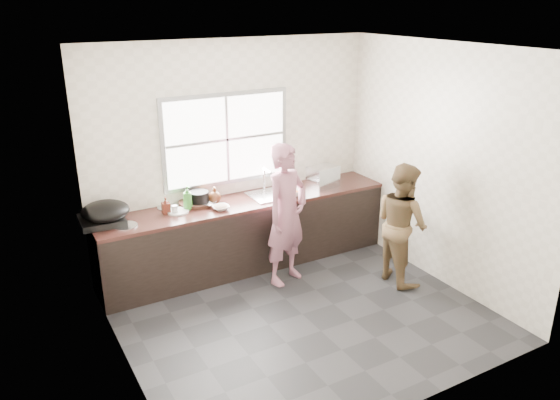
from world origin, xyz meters
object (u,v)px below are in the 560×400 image
black_pot (199,198)px  glass_jar (175,210)px  pot_lid_right (169,207)px  bottle_brown_short (215,196)px  dish_rack (323,177)px  plate_food (178,211)px  burner (102,220)px  bowl_crabs (294,193)px  bowl_held (291,191)px  woman (287,219)px  wok (105,211)px  bottle_brown_tall (166,206)px  cutting_board (196,202)px  bottle_green (187,198)px  person_side (402,223)px  bowl_mince (221,208)px  pot_lid_left (125,226)px

black_pot → glass_jar: size_ratio=2.33×
pot_lid_right → black_pot: bearing=-15.8°
bottle_brown_short → dish_rack: 1.43m
plate_food → burner: bearing=172.6°
bowl_crabs → bowl_held: bowl_crabs is taller
bowl_crabs → woman: bearing=-129.1°
woman → dish_rack: bearing=11.8°
plate_food → wok: (-0.77, 0.04, 0.14)m
bottle_brown_tall → black_pot: bearing=8.3°
cutting_board → dish_rack: (1.62, -0.21, 0.12)m
burner → dish_rack: size_ratio=1.25×
cutting_board → bowl_crabs: (1.14, -0.30, 0.01)m
bottle_green → wok: bearing=179.1°
woman → bowl_held: woman is taller
person_side → cutting_board: person_side is taller
bowl_crabs → black_pot: (-1.12, 0.25, 0.05)m
plate_food → bowl_crabs: bearing=-6.3°
bottle_brown_short → bowl_held: bearing=-9.9°
bowl_mince → burner: 1.29m
wok → dish_rack: 2.68m
black_pot → pot_lid_right: size_ratio=0.84×
person_side → cutting_board: size_ratio=3.49×
person_side → glass_jar: 2.56m
glass_jar → bottle_green: bearing=16.2°
black_pot → plate_food: bearing=-161.6°
cutting_board → black_pot: size_ratio=1.78×
bottle_green → pot_lid_left: (-0.75, -0.14, -0.13)m
bowl_held → woman: bearing=-125.1°
woman → wok: woman is taller
person_side → cutting_board: bearing=59.0°
bowl_crabs → burner: (-2.22, 0.26, 0.00)m
cutting_board → bottle_brown_tall: (-0.40, -0.11, 0.06)m
bowl_mince → bowl_crabs: (0.96, 0.00, 0.01)m
pot_lid_left → black_pot: bearing=12.8°
woman → dish_rack: (0.83, 0.51, 0.23)m
bottle_green → pot_lid_right: bottle_green is taller
plate_food → cutting_board: bearing=27.4°
pot_lid_right → bottle_brown_tall: bearing=-118.3°
bowl_crabs → burner: bearing=173.3°
bowl_held → pot_lid_right: 1.49m
bottle_brown_short → dish_rack: bearing=-6.0°
bottle_brown_short → burner: 1.29m
dish_rack → wok: bearing=167.9°
bottle_brown_short → pot_lid_right: bearing=168.2°
black_pot → wok: wok is taller
person_side → pot_lid_right: 2.66m
person_side → bowl_held: size_ratio=7.86×
bottle_brown_tall → plate_food: bearing=-16.6°
cutting_board → bottle_green: 0.22m
wok → dish_rack: dish_rack is taller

